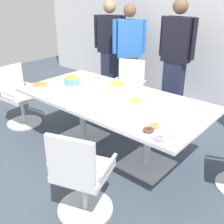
# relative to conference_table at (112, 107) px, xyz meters

# --- Properties ---
(ground_plane) EXTENTS (10.00, 10.00, 0.01)m
(ground_plane) POSITION_rel_conference_table_xyz_m (0.00, 0.00, -0.63)
(ground_plane) COLOR #3D4754
(back_wall) EXTENTS (8.00, 0.10, 2.80)m
(back_wall) POSITION_rel_conference_table_xyz_m (0.00, 2.40, 0.77)
(back_wall) COLOR white
(back_wall) RESTS_ON ground
(conference_table) EXTENTS (2.40, 1.20, 0.75)m
(conference_table) POSITION_rel_conference_table_xyz_m (0.00, 0.00, 0.00)
(conference_table) COLOR silver
(conference_table) RESTS_ON ground
(office_chair_0) EXTENTS (0.70, 0.70, 0.91)m
(office_chair_0) POSITION_rel_conference_table_xyz_m (-0.54, 1.05, -0.22)
(office_chair_0) COLOR silver
(office_chair_0) RESTS_ON ground
(office_chair_1) EXTENTS (0.58, 0.58, 0.91)m
(office_chair_1) POSITION_rel_conference_table_xyz_m (-1.62, -0.33, -0.22)
(office_chair_1) COLOR silver
(office_chair_1) RESTS_ON ground
(office_chair_2) EXTENTS (0.69, 0.69, 0.91)m
(office_chair_2) POSITION_rel_conference_table_xyz_m (0.54, -1.05, -0.22)
(office_chair_2) COLOR silver
(office_chair_2) RESTS_ON ground
(person_standing_0) EXTENTS (0.58, 0.40, 1.79)m
(person_standing_0) POSITION_rel_conference_table_xyz_m (-1.46, 1.62, 0.31)
(person_standing_0) COLOR #232842
(person_standing_0) RESTS_ON ground
(person_standing_1) EXTENTS (0.47, 0.51, 1.74)m
(person_standing_1) POSITION_rel_conference_table_xyz_m (-1.00, 1.63, 0.28)
(person_standing_1) COLOR brown
(person_standing_1) RESTS_ON ground
(person_standing_2) EXTENTS (0.61, 0.24, 1.85)m
(person_standing_2) POSITION_rel_conference_table_xyz_m (-0.05, 1.64, 0.35)
(person_standing_2) COLOR #232842
(person_standing_2) RESTS_ON ground
(snack_bowl_pretzels) EXTENTS (0.23, 0.23, 0.09)m
(snack_bowl_pretzels) POSITION_rel_conference_table_xyz_m (-0.91, -0.39, 0.17)
(snack_bowl_pretzels) COLOR white
(snack_bowl_pretzels) RESTS_ON conference_table
(snack_bowl_chips_yellow) EXTENTS (0.25, 0.25, 0.12)m
(snack_bowl_chips_yellow) POSITION_rel_conference_table_xyz_m (-0.12, 0.24, 0.18)
(snack_bowl_chips_yellow) COLOR white
(snack_bowl_chips_yellow) RESTS_ON conference_table
(snack_bowl_cookies) EXTENTS (0.21, 0.21, 0.08)m
(snack_bowl_cookies) POSITION_rel_conference_table_xyz_m (0.37, -0.00, 0.16)
(snack_bowl_cookies) COLOR beige
(snack_bowl_cookies) RESTS_ON conference_table
(snack_bowl_chips_orange) EXTENTS (0.22, 0.22, 0.12)m
(snack_bowl_chips_orange) POSITION_rel_conference_table_xyz_m (-0.77, 0.03, 0.18)
(snack_bowl_chips_orange) COLOR #4C9EC6
(snack_bowl_chips_orange) RESTS_ON conference_table
(donut_platter) EXTENTS (0.36, 0.36, 0.04)m
(donut_platter) POSITION_rel_conference_table_xyz_m (0.96, -0.40, 0.14)
(donut_platter) COLOR white
(donut_platter) RESTS_ON conference_table
(plate_stack) EXTENTS (0.18, 0.18, 0.04)m
(plate_stack) POSITION_rel_conference_table_xyz_m (0.59, 0.33, 0.15)
(plate_stack) COLOR white
(plate_stack) RESTS_ON conference_table
(napkin_pile) EXTENTS (0.15, 0.15, 0.08)m
(napkin_pile) POSITION_rel_conference_table_xyz_m (-0.23, -0.21, 0.17)
(napkin_pile) COLOR white
(napkin_pile) RESTS_ON conference_table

